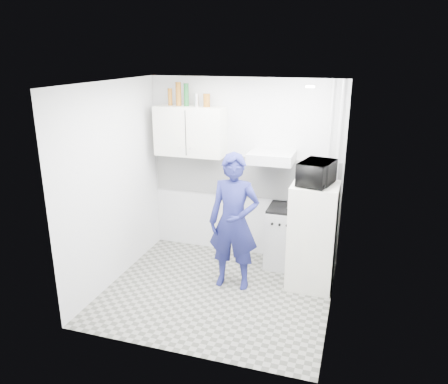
% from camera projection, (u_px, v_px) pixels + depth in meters
% --- Properties ---
extents(floor, '(2.80, 2.80, 0.00)m').
position_uv_depth(floor, '(217.00, 292.00, 5.58)').
color(floor, gray).
rests_on(floor, ground).
extents(ceiling, '(2.80, 2.80, 0.00)m').
position_uv_depth(ceiling, '(216.00, 83.00, 4.78)').
color(ceiling, white).
rests_on(ceiling, wall_back).
extents(wall_back, '(2.80, 0.00, 2.80)m').
position_uv_depth(wall_back, '(244.00, 169.00, 6.32)').
color(wall_back, silver).
rests_on(wall_back, floor).
extents(wall_left, '(0.00, 2.60, 2.60)m').
position_uv_depth(wall_left, '(113.00, 185.00, 5.58)').
color(wall_left, silver).
rests_on(wall_left, floor).
extents(wall_right, '(0.00, 2.60, 2.60)m').
position_uv_depth(wall_right, '(338.00, 208.00, 4.78)').
color(wall_right, silver).
rests_on(wall_right, floor).
extents(person, '(0.66, 0.45, 1.77)m').
position_uv_depth(person, '(234.00, 222.00, 5.49)').
color(person, navy).
rests_on(person, floor).
extents(stove, '(0.53, 0.53, 0.85)m').
position_uv_depth(stove, '(286.00, 238.00, 6.16)').
color(stove, '#BDBDBD').
rests_on(stove, floor).
extents(fridge, '(0.58, 0.58, 1.38)m').
position_uv_depth(fridge, '(312.00, 236.00, 5.55)').
color(fridge, white).
rests_on(fridge, floor).
extents(stove_top, '(0.51, 0.51, 0.03)m').
position_uv_depth(stove_top, '(287.00, 208.00, 6.02)').
color(stove_top, black).
rests_on(stove_top, stove).
extents(saucepan, '(0.19, 0.19, 0.10)m').
position_uv_depth(saucepan, '(294.00, 204.00, 5.98)').
color(saucepan, silver).
rests_on(saucepan, stove_top).
extents(microwave, '(0.59, 0.46, 0.29)m').
position_uv_depth(microwave, '(317.00, 173.00, 5.30)').
color(microwave, black).
rests_on(microwave, fridge).
extents(bottle_b, '(0.06, 0.06, 0.24)m').
position_uv_depth(bottle_b, '(170.00, 97.00, 6.14)').
color(bottle_b, brown).
rests_on(bottle_b, upper_cabinet).
extents(bottle_c, '(0.08, 0.08, 0.33)m').
position_uv_depth(bottle_c, '(178.00, 94.00, 6.09)').
color(bottle_c, brown).
rests_on(bottle_c, upper_cabinet).
extents(bottle_d, '(0.07, 0.07, 0.31)m').
position_uv_depth(bottle_d, '(186.00, 95.00, 6.06)').
color(bottle_d, '#144C1E').
rests_on(bottle_d, upper_cabinet).
extents(canister_a, '(0.07, 0.07, 0.18)m').
position_uv_depth(canister_a, '(196.00, 100.00, 6.04)').
color(canister_a, silver).
rests_on(canister_a, upper_cabinet).
extents(canister_b, '(0.10, 0.10, 0.18)m').
position_uv_depth(canister_b, '(207.00, 100.00, 5.99)').
color(canister_b, brown).
rests_on(canister_b, upper_cabinet).
extents(upper_cabinet, '(1.00, 0.35, 0.70)m').
position_uv_depth(upper_cabinet, '(190.00, 131.00, 6.20)').
color(upper_cabinet, white).
rests_on(upper_cabinet, wall_back).
extents(range_hood, '(0.60, 0.50, 0.14)m').
position_uv_depth(range_hood, '(272.00, 157.00, 5.88)').
color(range_hood, '#BDBDBD').
rests_on(range_hood, wall_back).
extents(backsplash, '(2.74, 0.03, 0.60)m').
position_uv_depth(backsplash, '(244.00, 176.00, 6.33)').
color(backsplash, white).
rests_on(backsplash, wall_back).
extents(pipe_a, '(0.05, 0.05, 2.60)m').
position_uv_depth(pipe_a, '(336.00, 178.00, 5.87)').
color(pipe_a, '#BDBDBD').
rests_on(pipe_a, floor).
extents(pipe_b, '(0.04, 0.04, 2.60)m').
position_uv_depth(pipe_b, '(327.00, 178.00, 5.90)').
color(pipe_b, '#BDBDBD').
rests_on(pipe_b, floor).
extents(ceiling_spot_fixture, '(0.10, 0.10, 0.02)m').
position_uv_depth(ceiling_spot_fixture, '(310.00, 87.00, 4.68)').
color(ceiling_spot_fixture, white).
rests_on(ceiling_spot_fixture, ceiling).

